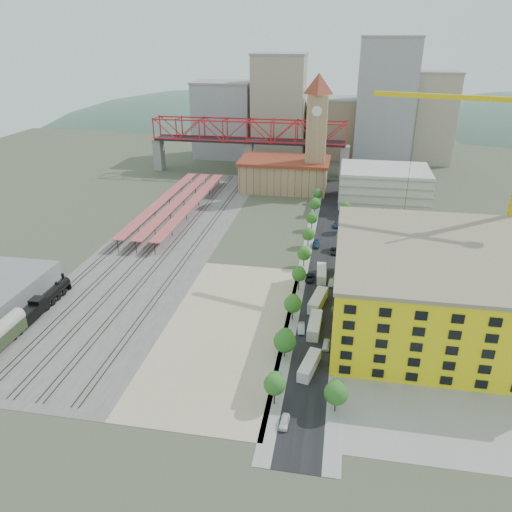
% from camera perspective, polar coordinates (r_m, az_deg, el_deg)
% --- Properties ---
extents(ground, '(400.00, 400.00, 0.00)m').
position_cam_1_polar(ground, '(142.66, 1.08, -1.70)').
color(ground, '#474C38').
rests_on(ground, ground).
extents(ballast_strip, '(36.00, 165.00, 0.06)m').
position_cam_1_polar(ballast_strip, '(166.80, -10.26, 1.88)').
color(ballast_strip, '#605E59').
rests_on(ballast_strip, ground).
extents(dirt_lot, '(28.00, 67.00, 0.06)m').
position_cam_1_polar(dirt_lot, '(116.33, -3.38, -8.23)').
color(dirt_lot, tan).
rests_on(dirt_lot, ground).
extents(street_asphalt, '(12.00, 170.00, 0.06)m').
position_cam_1_polar(street_asphalt, '(154.91, 7.82, 0.26)').
color(street_asphalt, black).
rests_on(street_asphalt, ground).
extents(sidewalk_west, '(3.00, 170.00, 0.04)m').
position_cam_1_polar(sidewalk_west, '(155.15, 5.79, 0.40)').
color(sidewalk_west, gray).
rests_on(sidewalk_west, ground).
extents(sidewalk_east, '(3.00, 170.00, 0.04)m').
position_cam_1_polar(sidewalk_east, '(154.87, 9.85, 0.11)').
color(sidewalk_east, gray).
rests_on(sidewalk_east, ground).
extents(construction_pad, '(50.00, 90.00, 0.06)m').
position_cam_1_polar(construction_pad, '(126.14, 20.32, -7.07)').
color(construction_pad, gray).
rests_on(construction_pad, ground).
extents(rail_tracks, '(26.56, 160.00, 0.18)m').
position_cam_1_polar(rail_tracks, '(167.36, -10.84, 1.95)').
color(rail_tracks, '#382B23').
rests_on(rail_tracks, ground).
extents(platform_canopies, '(16.00, 80.00, 4.12)m').
position_cam_1_polar(platform_canopies, '(191.35, -9.00, 6.16)').
color(platform_canopies, '#B54F45').
rests_on(platform_canopies, ground).
extents(station_hall, '(38.00, 24.00, 13.10)m').
position_cam_1_polar(station_hall, '(217.49, 3.25, 9.35)').
color(station_hall, tan).
rests_on(station_hall, ground).
extents(clock_tower, '(12.00, 12.00, 52.00)m').
position_cam_1_polar(clock_tower, '(209.81, 6.97, 14.82)').
color(clock_tower, tan).
rests_on(clock_tower, ground).
extents(parking_garage, '(34.00, 26.00, 14.00)m').
position_cam_1_polar(parking_garage, '(205.03, 14.37, 7.80)').
color(parking_garage, silver).
rests_on(parking_garage, ground).
extents(truss_bridge, '(94.00, 9.60, 25.60)m').
position_cam_1_polar(truss_bridge, '(240.04, -0.85, 13.79)').
color(truss_bridge, gray).
rests_on(truss_bridge, ground).
extents(construction_building, '(44.60, 50.60, 18.80)m').
position_cam_1_polar(construction_building, '(121.20, 19.56, -3.20)').
color(construction_building, yellow).
rests_on(construction_building, ground).
extents(street_trees, '(15.40, 124.40, 8.00)m').
position_cam_1_polar(street_trees, '(145.82, 7.61, -1.32)').
color(street_trees, '#25631D').
rests_on(street_trees, ground).
extents(skyline, '(133.00, 46.00, 60.00)m').
position_cam_1_polar(skyline, '(272.24, 7.68, 15.67)').
color(skyline, '#9EA0A3').
rests_on(skyline, ground).
extents(distant_hills, '(647.00, 264.00, 227.00)m').
position_cam_1_polar(distant_hills, '(412.75, 13.04, 3.48)').
color(distant_hills, '#4C6B59').
rests_on(distant_hills, ground).
extents(locomotive, '(2.91, 22.45, 5.61)m').
position_cam_1_polar(locomotive, '(133.74, -22.87, -4.65)').
color(locomotive, black).
rests_on(locomotive, ground).
extents(tower_crane, '(50.76, 15.20, 55.57)m').
position_cam_1_polar(tower_crane, '(141.96, 26.89, 10.26)').
color(tower_crane, '#DFBA0E').
rests_on(tower_crane, ground).
extents(site_trailer_a, '(4.30, 9.48, 2.51)m').
position_cam_1_polar(site_trailer_a, '(103.02, 6.11, -12.32)').
color(site_trailer_a, silver).
rests_on(site_trailer_a, ground).
extents(site_trailer_b, '(2.97, 10.12, 2.75)m').
position_cam_1_polar(site_trailer_b, '(115.43, 6.71, -7.86)').
color(site_trailer_b, silver).
rests_on(site_trailer_b, ground).
extents(site_trailer_c, '(4.57, 10.75, 2.85)m').
position_cam_1_polar(site_trailer_c, '(125.36, 7.08, -5.06)').
color(site_trailer_c, silver).
rests_on(site_trailer_c, ground).
extents(site_trailer_d, '(3.04, 9.63, 2.60)m').
position_cam_1_polar(site_trailer_d, '(139.32, 7.49, -1.99)').
color(site_trailer_d, silver).
rests_on(site_trailer_d, ground).
extents(car_0, '(1.78, 3.99, 1.33)m').
position_cam_1_polar(car_0, '(91.17, 3.27, -18.42)').
color(car_0, white).
rests_on(car_0, ground).
extents(car_1, '(2.11, 4.71, 1.50)m').
position_cam_1_polar(car_1, '(115.25, 5.17, -8.21)').
color(car_1, '#AFAFB5').
rests_on(car_1, ground).
extents(car_2, '(2.48, 5.07, 1.39)m').
position_cam_1_polar(car_2, '(137.76, 6.18, -2.52)').
color(car_2, black).
rests_on(car_2, ground).
extents(car_3, '(2.20, 5.35, 1.55)m').
position_cam_1_polar(car_3, '(159.70, 6.86, 1.36)').
color(car_3, navy).
rests_on(car_3, ground).
extents(car_4, '(1.80, 3.99, 1.33)m').
position_cam_1_polar(car_4, '(110.34, 8.03, -10.05)').
color(car_4, white).
rests_on(car_4, ground).
extents(car_5, '(1.92, 4.44, 1.42)m').
position_cam_1_polar(car_5, '(136.06, 8.64, -3.02)').
color(car_5, '#97969B').
rests_on(car_5, ground).
extents(car_6, '(2.50, 4.91, 1.33)m').
position_cam_1_polar(car_6, '(155.49, 8.95, 0.54)').
color(car_6, black).
rests_on(car_6, ground).
extents(car_7, '(2.36, 5.26, 1.50)m').
position_cam_1_polar(car_7, '(176.94, 9.21, 3.53)').
color(car_7, navy).
rests_on(car_7, ground).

